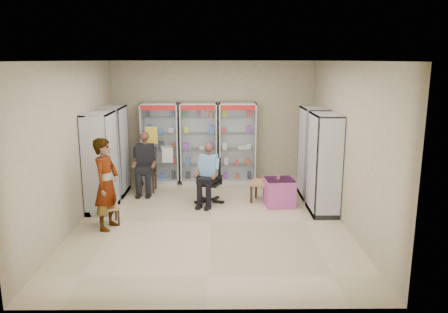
{
  "coord_description": "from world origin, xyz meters",
  "views": [
    {
      "loc": [
        0.18,
        -7.86,
        3.02
      ],
      "look_at": [
        0.25,
        0.7,
        1.12
      ],
      "focal_mm": 35.0,
      "sensor_mm": 36.0,
      "label": 1
    }
  ],
  "objects_px": {
    "cabinet_back_right": "(237,143)",
    "seated_shopkeeper": "(209,176)",
    "cabinet_back_left": "(160,143)",
    "cabinet_back_mid": "(199,143)",
    "cabinet_left_far": "(114,151)",
    "woven_stool_b": "(109,215)",
    "wooden_chair": "(146,172)",
    "woven_stool_a": "(262,191)",
    "cabinet_left_near": "(101,162)",
    "pink_trunk": "(279,192)",
    "cabinet_right_far": "(312,153)",
    "standing_man": "(106,184)",
    "office_chair": "(209,181)",
    "cabinet_right_near": "(324,164)"
  },
  "relations": [
    {
      "from": "standing_man",
      "to": "cabinet_left_near",
      "type": "bearing_deg",
      "value": 33.07
    },
    {
      "from": "wooden_chair",
      "to": "woven_stool_a",
      "type": "bearing_deg",
      "value": -16.69
    },
    {
      "from": "cabinet_right_far",
      "to": "wooden_chair",
      "type": "height_order",
      "value": "cabinet_right_far"
    },
    {
      "from": "cabinet_right_near",
      "to": "pink_trunk",
      "type": "relative_size",
      "value": 3.38
    },
    {
      "from": "cabinet_back_right",
      "to": "woven_stool_a",
      "type": "distance_m",
      "value": 1.77
    },
    {
      "from": "office_chair",
      "to": "woven_stool_a",
      "type": "distance_m",
      "value": 1.17
    },
    {
      "from": "cabinet_left_far",
      "to": "woven_stool_b",
      "type": "distance_m",
      "value": 2.11
    },
    {
      "from": "pink_trunk",
      "to": "woven_stool_a",
      "type": "distance_m",
      "value": 0.44
    },
    {
      "from": "office_chair",
      "to": "woven_stool_b",
      "type": "height_order",
      "value": "office_chair"
    },
    {
      "from": "cabinet_left_far",
      "to": "seated_shopkeeper",
      "type": "height_order",
      "value": "cabinet_left_far"
    },
    {
      "from": "cabinet_back_mid",
      "to": "cabinet_left_far",
      "type": "relative_size",
      "value": 1.0
    },
    {
      "from": "cabinet_left_near",
      "to": "office_chair",
      "type": "bearing_deg",
      "value": 101.5
    },
    {
      "from": "cabinet_back_left",
      "to": "standing_man",
      "type": "distance_m",
      "value": 3.09
    },
    {
      "from": "cabinet_back_left",
      "to": "standing_man",
      "type": "xyz_separation_m",
      "value": [
        -0.57,
        -3.04,
        -0.16
      ]
    },
    {
      "from": "cabinet_back_mid",
      "to": "cabinet_left_near",
      "type": "distance_m",
      "value": 2.77
    },
    {
      "from": "cabinet_back_left",
      "to": "wooden_chair",
      "type": "height_order",
      "value": "cabinet_back_left"
    },
    {
      "from": "cabinet_left_far",
      "to": "pink_trunk",
      "type": "bearing_deg",
      "value": 76.84
    },
    {
      "from": "cabinet_back_right",
      "to": "woven_stool_a",
      "type": "relative_size",
      "value": 4.48
    },
    {
      "from": "standing_man",
      "to": "cabinet_back_left",
      "type": "bearing_deg",
      "value": 2.77
    },
    {
      "from": "cabinet_back_left",
      "to": "woven_stool_a",
      "type": "distance_m",
      "value": 2.92
    },
    {
      "from": "wooden_chair",
      "to": "office_chair",
      "type": "xyz_separation_m",
      "value": [
        1.49,
        -0.86,
        0.01
      ]
    },
    {
      "from": "cabinet_back_left",
      "to": "cabinet_right_far",
      "type": "distance_m",
      "value": 3.71
    },
    {
      "from": "seated_shopkeeper",
      "to": "pink_trunk",
      "type": "distance_m",
      "value": 1.53
    },
    {
      "from": "standing_man",
      "to": "cabinet_right_near",
      "type": "bearing_deg",
      "value": -65.47
    },
    {
      "from": "cabinet_back_mid",
      "to": "cabinet_left_near",
      "type": "height_order",
      "value": "same"
    },
    {
      "from": "cabinet_left_far",
      "to": "office_chair",
      "type": "bearing_deg",
      "value": 73.12
    },
    {
      "from": "cabinet_back_right",
      "to": "cabinet_left_near",
      "type": "relative_size",
      "value": 1.0
    },
    {
      "from": "cabinet_right_far",
      "to": "cabinet_left_near",
      "type": "height_order",
      "value": "same"
    },
    {
      "from": "pink_trunk",
      "to": "woven_stool_a",
      "type": "bearing_deg",
      "value": 142.41
    },
    {
      "from": "cabinet_right_far",
      "to": "office_chair",
      "type": "height_order",
      "value": "cabinet_right_far"
    },
    {
      "from": "cabinet_back_mid",
      "to": "wooden_chair",
      "type": "xyz_separation_m",
      "value": [
        -1.2,
        -0.73,
        -0.53
      ]
    },
    {
      "from": "cabinet_right_near",
      "to": "cabinet_back_left",
      "type": "bearing_deg",
      "value": 57.72
    },
    {
      "from": "office_chair",
      "to": "cabinet_right_near",
      "type": "bearing_deg",
      "value": 1.87
    },
    {
      "from": "cabinet_back_right",
      "to": "seated_shopkeeper",
      "type": "height_order",
      "value": "cabinet_back_right"
    },
    {
      "from": "cabinet_left_near",
      "to": "standing_man",
      "type": "height_order",
      "value": "cabinet_left_near"
    },
    {
      "from": "cabinet_right_near",
      "to": "cabinet_left_far",
      "type": "relative_size",
      "value": 1.0
    },
    {
      "from": "cabinet_left_near",
      "to": "standing_man",
      "type": "bearing_deg",
      "value": 19.68
    },
    {
      "from": "cabinet_right_far",
      "to": "cabinet_right_near",
      "type": "distance_m",
      "value": 1.1
    },
    {
      "from": "office_chair",
      "to": "pink_trunk",
      "type": "xyz_separation_m",
      "value": [
        1.48,
        -0.2,
        -0.2
      ]
    },
    {
      "from": "standing_man",
      "to": "cabinet_back_mid",
      "type": "bearing_deg",
      "value": -13.19
    },
    {
      "from": "cabinet_right_far",
      "to": "woven_stool_a",
      "type": "height_order",
      "value": "cabinet_right_far"
    },
    {
      "from": "cabinet_back_mid",
      "to": "cabinet_right_near",
      "type": "bearing_deg",
      "value": -40.84
    },
    {
      "from": "cabinet_back_left",
      "to": "cabinet_back_mid",
      "type": "bearing_deg",
      "value": 0.0
    },
    {
      "from": "office_chair",
      "to": "seated_shopkeeper",
      "type": "bearing_deg",
      "value": -72.48
    },
    {
      "from": "cabinet_right_far",
      "to": "seated_shopkeeper",
      "type": "height_order",
      "value": "cabinet_right_far"
    },
    {
      "from": "woven_stool_a",
      "to": "standing_man",
      "type": "height_order",
      "value": "standing_man"
    },
    {
      "from": "cabinet_back_mid",
      "to": "cabinet_right_far",
      "type": "height_order",
      "value": "same"
    },
    {
      "from": "cabinet_back_left",
      "to": "standing_man",
      "type": "bearing_deg",
      "value": -100.63
    },
    {
      "from": "cabinet_left_near",
      "to": "wooden_chair",
      "type": "bearing_deg",
      "value": 152.39
    },
    {
      "from": "cabinet_back_mid",
      "to": "cabinet_left_far",
      "type": "height_order",
      "value": "same"
    }
  ]
}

